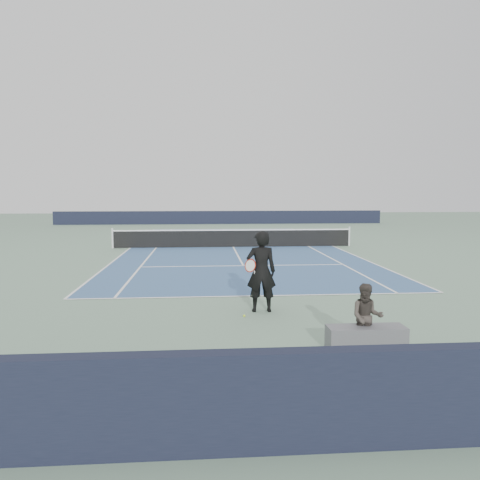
{
  "coord_description": "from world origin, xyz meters",
  "views": [
    {
      "loc": [
        -1.59,
        -25.02,
        3.02
      ],
      "look_at": [
        -0.16,
        -6.78,
        1.1
      ],
      "focal_mm": 35.0,
      "sensor_mm": 36.0,
      "label": 1
    }
  ],
  "objects": [
    {
      "name": "windscreen_near",
      "position": [
        0.0,
        -19.88,
        0.6
      ],
      "size": [
        30.0,
        0.25,
        1.2
      ],
      "primitive_type": "cube",
      "color": "black",
      "rests_on": "ground"
    },
    {
      "name": "windscreen_far",
      "position": [
        0.0,
        17.88,
        0.6
      ],
      "size": [
        30.0,
        0.25,
        1.2
      ],
      "primitive_type": "cube",
      "color": "black",
      "rests_on": "ground"
    },
    {
      "name": "ground",
      "position": [
        0.0,
        0.0,
        0.0
      ],
      "size": [
        80.0,
        80.0,
        0.0
      ],
      "primitive_type": "plane",
      "color": "slate"
    },
    {
      "name": "tennis_player",
      "position": [
        -0.16,
        -13.56,
        1.02
      ],
      "size": [
        0.84,
        0.57,
        2.04
      ],
      "color": "black",
      "rests_on": "ground"
    },
    {
      "name": "spectator_bench",
      "position": [
        1.46,
        -16.63,
        0.46
      ],
      "size": [
        1.55,
        0.85,
        1.29
      ],
      "color": "#58595E",
      "rests_on": "ground"
    },
    {
      "name": "tennis_ball",
      "position": [
        -0.63,
        -14.06,
        0.03
      ],
      "size": [
        0.06,
        0.06,
        0.06
      ],
      "primitive_type": "sphere",
      "color": "#BDE12E",
      "rests_on": "ground"
    },
    {
      "name": "tennis_net",
      "position": [
        0.0,
        0.0,
        0.5
      ],
      "size": [
        12.9,
        0.1,
        1.07
      ],
      "color": "silver",
      "rests_on": "ground"
    },
    {
      "name": "court_surface",
      "position": [
        0.0,
        0.0,
        0.01
      ],
      "size": [
        10.97,
        23.77,
        0.01
      ],
      "primitive_type": "cube",
      "color": "#375884",
      "rests_on": "ground"
    }
  ]
}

